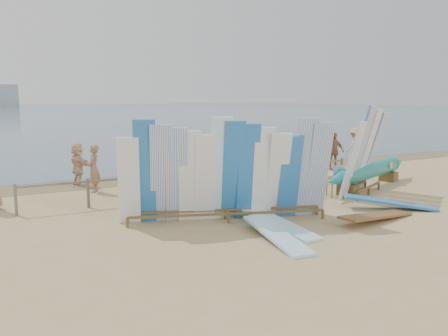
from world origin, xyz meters
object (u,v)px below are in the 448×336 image
side_surfboard_rack (363,154)px  stroller (269,174)px  main_surfboard_rack (227,175)px  beach_chair_right (227,180)px  flat_board_a (279,228)px  beachgoer_4 (208,165)px  beachgoer_9 (250,150)px  flat_board_d (390,209)px  beachgoer_7 (286,155)px  vendor_table (338,186)px  outrigger_canoe (370,171)px  beachgoer_extra_0 (355,147)px  flat_board_c (376,221)px  beachgoer_10 (333,151)px  beachgoer_1 (94,169)px  beach_chair_left (203,183)px  flat_board_b (276,240)px  beachgoer_11 (78,164)px

side_surfboard_rack → stroller: side_surfboard_rack is taller
main_surfboard_rack → beach_chair_right: bearing=80.4°
flat_board_a → stroller: size_ratio=2.75×
main_surfboard_rack → side_surfboard_rack: side_surfboard_rack is taller
beachgoer_4 → beachgoer_9: bearing=106.7°
flat_board_d → beachgoer_7: beachgoer_7 is taller
vendor_table → beachgoer_7: bearing=94.0°
outrigger_canoe → beachgoer_extra_0: bearing=30.1°
flat_board_c → flat_board_a: (-2.73, 0.63, 0.00)m
flat_board_c → beach_chair_right: bearing=0.1°
flat_board_d → flat_board_a: (-4.10, -0.14, 0.00)m
main_surfboard_rack → beachgoer_extra_0: size_ratio=2.98×
beachgoer_10 → beachgoer_7: bearing=-152.2°
vendor_table → flat_board_d: vendor_table is taller
side_surfboard_rack → beachgoer_9: 6.30m
beachgoer_9 → vendor_table: bearing=94.3°
vendor_table → beachgoer_1: size_ratio=0.63×
beachgoer_4 → outrigger_canoe: bearing=41.4°
vendor_table → flat_board_a: 4.65m
beachgoer_4 → side_surfboard_rack: bearing=28.5°
beach_chair_left → beachgoer_9: (3.81, 2.97, 0.70)m
flat_board_a → flat_board_b: bearing=-131.0°
beachgoer_10 → beachgoer_11: beachgoer_10 is taller
vendor_table → stroller: 3.12m
beachgoer_11 → flat_board_a: bearing=-172.2°
flat_board_a → vendor_table: bearing=28.1°
beach_chair_left → beachgoer_4: bearing=70.1°
beachgoer_extra_0 → beachgoer_1: bearing=-4.0°
vendor_table → beachgoer_11: 9.54m
flat_board_d → beach_chair_left: beach_chair_left is taller
flat_board_c → stroller: (0.53, 5.96, 0.39)m
flat_board_a → stroller: (3.27, 5.33, 0.39)m
beachgoer_10 → beachgoer_9: (-3.53, 1.49, 0.08)m
main_surfboard_rack → beachgoer_10: bearing=52.3°
flat_board_d → beachgoer_10: (3.77, 6.79, 0.86)m
flat_board_c → beach_chair_left: 6.48m
vendor_table → beachgoer_1: (-7.01, 4.64, 0.49)m
beach_chair_left → side_surfboard_rack: bearing=-3.4°
beach_chair_right → side_surfboard_rack: bearing=-49.0°
flat_board_b → stroller: (3.89, 6.10, 0.39)m
flat_board_c → flat_board_d: 1.57m
beachgoer_7 → flat_board_a: bearing=120.7°
vendor_table → beach_chair_right: vendor_table is taller
beach_chair_right → flat_board_b: bearing=-112.8°
beach_chair_left → beachgoer_extra_0: bearing=45.0°
stroller → beachgoer_extra_0: 6.71m
beachgoer_10 → beachgoer_7: size_ratio=0.95×
beach_chair_right → beachgoer_9: 4.01m
flat_board_c → flat_board_a: 2.81m
beachgoer_7 → flat_board_d: bearing=150.5°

